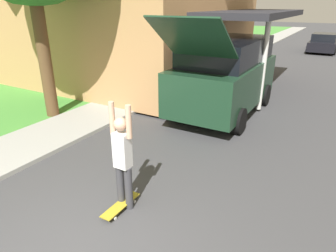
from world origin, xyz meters
TOP-DOWN VIEW (x-y plane):
  - lawn at (-8.00, 6.00)m, footprint 10.00×80.00m
  - sidewalk at (-3.60, 6.00)m, footprint 1.80×80.00m
  - suv_parked at (-0.38, 6.85)m, footprint 2.16×5.27m
  - car_down_street at (1.20, 22.61)m, footprint 1.85×4.02m
  - skateboarder at (-0.10, 1.45)m, footprint 0.41×0.21m
  - skateboard at (-0.12, 1.34)m, footprint 0.21×0.83m

SIDE VIEW (x-z plane):
  - lawn at x=-8.00m, z-range 0.00..0.08m
  - sidewalk at x=-3.60m, z-range 0.00..0.10m
  - skateboard at x=-0.12m, z-range 0.03..0.13m
  - car_down_street at x=1.20m, z-range -0.03..1.26m
  - skateboarder at x=-0.10m, z-range 0.03..1.88m
  - suv_parked at x=-0.38m, z-range -0.28..2.71m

